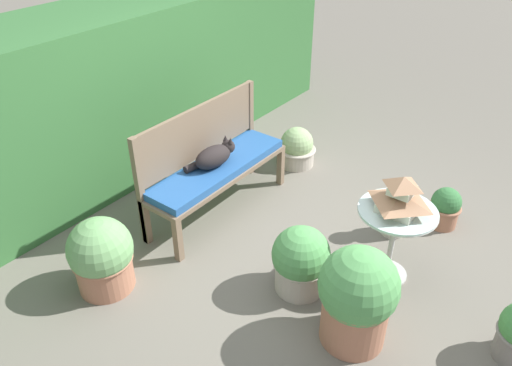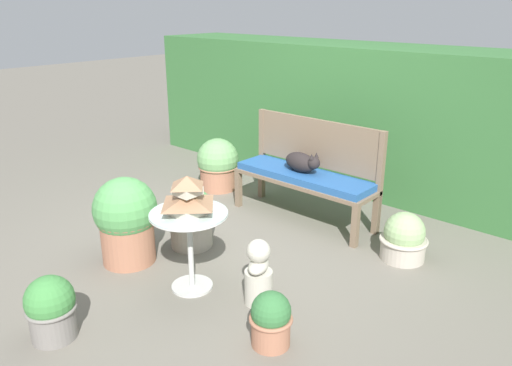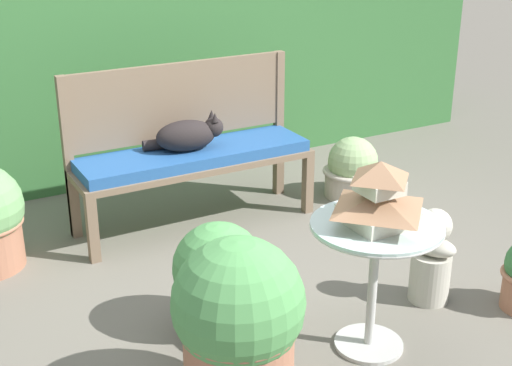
{
  "view_description": "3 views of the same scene",
  "coord_description": "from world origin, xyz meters",
  "px_view_note": "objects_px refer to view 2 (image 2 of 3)",
  "views": [
    {
      "loc": [
        -2.78,
        -1.64,
        2.85
      ],
      "look_at": [
        -0.05,
        0.44,
        0.62
      ],
      "focal_mm": 35.0,
      "sensor_mm": 36.0,
      "label": 1
    },
    {
      "loc": [
        2.95,
        -2.9,
        2.15
      ],
      "look_at": [
        -0.01,
        0.41,
        0.53
      ],
      "focal_mm": 35.0,
      "sensor_mm": 36.0,
      "label": 2
    },
    {
      "loc": [
        -1.6,
        -2.92,
        1.99
      ],
      "look_at": [
        0.3,
        0.52,
        0.42
      ],
      "focal_mm": 50.0,
      "sensor_mm": 36.0,
      "label": 3
    }
  ],
  "objects_px": {
    "patio_table": "(189,230)",
    "garden_bust": "(258,274)",
    "potted_plant_bench_left": "(404,239)",
    "pagoda_birdhouse": "(188,197)",
    "potted_plant_path_edge": "(51,308)",
    "potted_plant_hedge_corner": "(218,165)",
    "potted_plant_patio_mid": "(191,218)",
    "potted_plant_table_far": "(271,319)",
    "potted_plant_table_near": "(126,219)",
    "garden_bench": "(304,179)",
    "cat": "(302,162)"
  },
  "relations": [
    {
      "from": "garden_bust",
      "to": "potted_plant_patio_mid",
      "type": "relative_size",
      "value": 0.93
    },
    {
      "from": "potted_plant_hedge_corner",
      "to": "potted_plant_patio_mid",
      "type": "bearing_deg",
      "value": -53.51
    },
    {
      "from": "garden_bench",
      "to": "patio_table",
      "type": "relative_size",
      "value": 2.39
    },
    {
      "from": "patio_table",
      "to": "potted_plant_table_near",
      "type": "bearing_deg",
      "value": -174.05
    },
    {
      "from": "potted_plant_path_edge",
      "to": "potted_plant_hedge_corner",
      "type": "distance_m",
      "value": 3.02
    },
    {
      "from": "patio_table",
      "to": "pagoda_birdhouse",
      "type": "distance_m",
      "value": 0.27
    },
    {
      "from": "potted_plant_bench_left",
      "to": "potted_plant_patio_mid",
      "type": "bearing_deg",
      "value": -145.82
    },
    {
      "from": "patio_table",
      "to": "potted_plant_bench_left",
      "type": "bearing_deg",
      "value": 56.59
    },
    {
      "from": "potted_plant_hedge_corner",
      "to": "potted_plant_table_near",
      "type": "bearing_deg",
      "value": -68.04
    },
    {
      "from": "patio_table",
      "to": "garden_bust",
      "type": "xyz_separation_m",
      "value": [
        0.54,
        0.19,
        -0.26
      ]
    },
    {
      "from": "potted_plant_hedge_corner",
      "to": "potted_plant_bench_left",
      "type": "distance_m",
      "value": 2.5
    },
    {
      "from": "patio_table",
      "to": "potted_plant_table_far",
      "type": "bearing_deg",
      "value": -7.47
    },
    {
      "from": "cat",
      "to": "patio_table",
      "type": "relative_size",
      "value": 0.76
    },
    {
      "from": "potted_plant_path_edge",
      "to": "pagoda_birdhouse",
      "type": "bearing_deg",
      "value": 78.15
    },
    {
      "from": "potted_plant_patio_mid",
      "to": "potted_plant_path_edge",
      "type": "bearing_deg",
      "value": -77.59
    },
    {
      "from": "potted_plant_path_edge",
      "to": "potted_plant_hedge_corner",
      "type": "relative_size",
      "value": 0.73
    },
    {
      "from": "potted_plant_hedge_corner",
      "to": "potted_plant_patio_mid",
      "type": "distance_m",
      "value": 1.52
    },
    {
      "from": "patio_table",
      "to": "pagoda_birdhouse",
      "type": "bearing_deg",
      "value": 63.43
    },
    {
      "from": "garden_bench",
      "to": "potted_plant_table_near",
      "type": "height_order",
      "value": "potted_plant_table_near"
    },
    {
      "from": "potted_plant_path_edge",
      "to": "potted_plant_patio_mid",
      "type": "height_order",
      "value": "potted_plant_patio_mid"
    },
    {
      "from": "garden_bust",
      "to": "potted_plant_path_edge",
      "type": "relative_size",
      "value": 1.14
    },
    {
      "from": "potted_plant_bench_left",
      "to": "potted_plant_patio_mid",
      "type": "xyz_separation_m",
      "value": [
        -1.58,
        -1.08,
        0.08
      ]
    },
    {
      "from": "cat",
      "to": "potted_plant_patio_mid",
      "type": "distance_m",
      "value": 1.29
    },
    {
      "from": "potted_plant_table_far",
      "to": "potted_plant_bench_left",
      "type": "xyz_separation_m",
      "value": [
        0.11,
        1.68,
        0.0
      ]
    },
    {
      "from": "potted_plant_path_edge",
      "to": "patio_table",
      "type": "bearing_deg",
      "value": 78.15
    },
    {
      "from": "pagoda_birdhouse",
      "to": "garden_bust",
      "type": "relative_size",
      "value": 0.71
    },
    {
      "from": "garden_bust",
      "to": "potted_plant_bench_left",
      "type": "height_order",
      "value": "garden_bust"
    },
    {
      "from": "garden_bust",
      "to": "potted_plant_bench_left",
      "type": "xyz_separation_m",
      "value": [
        0.49,
        1.37,
        -0.05
      ]
    },
    {
      "from": "cat",
      "to": "pagoda_birdhouse",
      "type": "bearing_deg",
      "value": -76.06
    },
    {
      "from": "cat",
      "to": "potted_plant_table_near",
      "type": "bearing_deg",
      "value": -99.97
    },
    {
      "from": "pagoda_birdhouse",
      "to": "patio_table",
      "type": "bearing_deg",
      "value": -116.57
    },
    {
      "from": "potted_plant_hedge_corner",
      "to": "potted_plant_bench_left",
      "type": "bearing_deg",
      "value": -3.39
    },
    {
      "from": "potted_plant_patio_mid",
      "to": "pagoda_birdhouse",
      "type": "bearing_deg",
      "value": -41.19
    },
    {
      "from": "cat",
      "to": "potted_plant_path_edge",
      "type": "relative_size",
      "value": 1.08
    },
    {
      "from": "pagoda_birdhouse",
      "to": "potted_plant_table_near",
      "type": "relative_size",
      "value": 0.48
    },
    {
      "from": "pagoda_birdhouse",
      "to": "potted_plant_table_near",
      "type": "height_order",
      "value": "pagoda_birdhouse"
    },
    {
      "from": "potted_plant_table_far",
      "to": "potted_plant_path_edge",
      "type": "bearing_deg",
      "value": -141.15
    },
    {
      "from": "garden_bust",
      "to": "potted_plant_bench_left",
      "type": "relative_size",
      "value": 1.2
    },
    {
      "from": "potted_plant_patio_mid",
      "to": "potted_plant_table_near",
      "type": "bearing_deg",
      "value": -108.19
    },
    {
      "from": "potted_plant_path_edge",
      "to": "potted_plant_bench_left",
      "type": "height_order",
      "value": "potted_plant_path_edge"
    },
    {
      "from": "pagoda_birdhouse",
      "to": "potted_plant_path_edge",
      "type": "height_order",
      "value": "pagoda_birdhouse"
    },
    {
      "from": "garden_bust",
      "to": "patio_table",
      "type": "bearing_deg",
      "value": -95.57
    },
    {
      "from": "cat",
      "to": "pagoda_birdhouse",
      "type": "distance_m",
      "value": 1.69
    },
    {
      "from": "potted_plant_table_near",
      "to": "pagoda_birdhouse",
      "type": "bearing_deg",
      "value": 5.95
    },
    {
      "from": "cat",
      "to": "garden_bust",
      "type": "distance_m",
      "value": 1.69
    },
    {
      "from": "garden_bench",
      "to": "potted_plant_path_edge",
      "type": "xyz_separation_m",
      "value": [
        -0.07,
        -2.71,
        -0.21
      ]
    },
    {
      "from": "cat",
      "to": "potted_plant_patio_mid",
      "type": "height_order",
      "value": "cat"
    },
    {
      "from": "patio_table",
      "to": "potted_plant_bench_left",
      "type": "relative_size",
      "value": 1.49
    },
    {
      "from": "garden_bench",
      "to": "potted_plant_hedge_corner",
      "type": "xyz_separation_m",
      "value": [
        -1.31,
        0.04,
        -0.13
      ]
    },
    {
      "from": "potted_plant_table_near",
      "to": "cat",
      "type": "bearing_deg",
      "value": 72.34
    }
  ]
}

